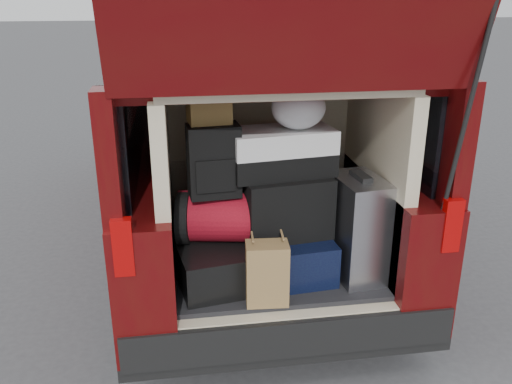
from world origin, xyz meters
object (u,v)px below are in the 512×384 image
Objects in this scene: backpack at (214,161)px; kraft_bag at (267,273)px; navy_hardshell at (287,252)px; twotone_duffel at (281,152)px; black_soft_case at (286,206)px; red_duffel at (218,216)px; silver_roller at (357,228)px; black_hardshell at (213,260)px.

kraft_bag is at bearing -55.17° from backpack.
navy_hardshell is 0.64m from twotone_duffel.
black_soft_case reaches higher than navy_hardshell.
backpack reaches higher than navy_hardshell.
navy_hardshell is 0.50m from red_duffel.
black_soft_case is (-0.01, -0.01, 0.31)m from navy_hardshell.
silver_roller reaches higher than kraft_bag.
black_hardshell is 1.03× the size of navy_hardshell.
red_duffel is at bearing 128.63° from kraft_bag.
kraft_bag is (-0.18, -0.34, 0.05)m from navy_hardshell.
backpack reaches higher than kraft_bag.
black_soft_case is at bearing 67.16° from kraft_bag.
backpack reaches higher than twotone_duffel.
navy_hardshell is at bearing 158.26° from silver_roller.
black_hardshell is at bearing -177.53° from twotone_duffel.
red_duffel is 0.53m from twotone_duffel.
black_soft_case reaches higher than kraft_bag.
navy_hardshell is 1.26× the size of red_duffel.
silver_roller is 0.45m from black_soft_case.
black_soft_case reaches higher than red_duffel.
red_duffel is 0.41m from black_soft_case.
silver_roller is (0.41, -0.11, 0.18)m from navy_hardshell.
black_hardshell is 0.46m from navy_hardshell.
red_duffel reaches higher than black_hardshell.
twotone_duffel is at bearing 125.04° from navy_hardshell.
navy_hardshell is 0.39m from kraft_bag.
twotone_duffel is (-0.04, 0.04, 0.63)m from navy_hardshell.
backpack is (-0.84, 0.07, 0.44)m from silver_roller.
navy_hardshell is 0.31m from black_soft_case.
twotone_duffel reaches higher than black_soft_case.
red_duffel is (-0.24, 0.35, 0.21)m from kraft_bag.
navy_hardshell is (0.46, 0.03, 0.01)m from black_hardshell.
silver_roller is 0.95m from backpack.
twotone_duffel reaches higher than kraft_bag.
backpack is (-0.02, -0.04, 0.36)m from red_duffel.
black_hardshell is 0.42m from kraft_bag.
red_duffel is 0.90× the size of black_soft_case.
black_hardshell is 1.00× the size of twotone_duffel.
backpack is at bearing 179.46° from navy_hardshell.
silver_roller is 1.03× the size of twotone_duffel.
black_hardshell is 0.28m from red_duffel.
navy_hardshell is 0.76m from backpack.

